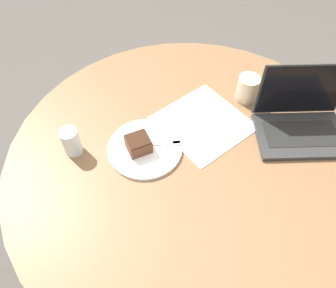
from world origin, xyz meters
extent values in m
plane|color=#4C4742|center=(0.00, 0.00, 0.00)|extent=(12.00, 12.00, 0.00)
cylinder|color=brown|center=(0.00, 0.00, 0.01)|extent=(0.50, 0.50, 0.02)
cylinder|color=brown|center=(0.00, 0.00, 0.35)|extent=(0.09, 0.09, 0.65)
cylinder|color=brown|center=(0.00, 0.00, 0.69)|extent=(1.26, 1.26, 0.03)
cube|color=brown|center=(-0.15, 0.71, 0.22)|extent=(0.04, 0.04, 0.43)
cube|color=white|center=(-0.13, 0.07, 0.70)|extent=(0.40, 0.40, 0.00)
cylinder|color=white|center=(-0.04, -0.15, 0.71)|extent=(0.26, 0.26, 0.01)
cube|color=brown|center=(-0.04, -0.17, 0.74)|extent=(0.09, 0.09, 0.05)
cube|color=#351E13|center=(-0.04, -0.17, 0.76)|extent=(0.09, 0.09, 0.00)
cube|color=silver|center=(-0.05, -0.12, 0.72)|extent=(0.02, 0.17, 0.00)
cube|color=silver|center=(-0.04, -0.04, 0.72)|extent=(0.03, 0.03, 0.00)
cylinder|color=#C6AD89|center=(-0.23, 0.26, 0.75)|extent=(0.08, 0.08, 0.10)
cylinder|color=silver|center=(-0.07, -0.39, 0.75)|extent=(0.06, 0.06, 0.10)
cube|color=#2D2D2D|center=(-0.02, 0.39, 0.71)|extent=(0.23, 0.33, 0.02)
cube|color=black|center=(-0.02, 0.39, 0.72)|extent=(0.14, 0.26, 0.00)
cube|color=#2D2D2D|center=(-0.12, 0.40, 0.83)|extent=(0.04, 0.31, 0.22)
cube|color=black|center=(-0.12, 0.40, 0.83)|extent=(0.04, 0.29, 0.20)
camera|label=1|loc=(0.64, -0.17, 1.60)|focal=35.00mm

